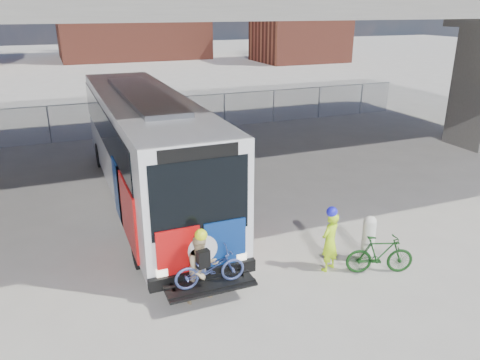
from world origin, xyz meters
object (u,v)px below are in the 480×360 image
bollard (369,237)px  cyclist_hivis (330,240)px  bus (146,140)px  cyclist_tan (202,268)px  bike_parked (380,255)px

bollard → cyclist_hivis: (-1.17, 0.00, 0.15)m
bus → bollard: bus is taller
bollard → cyclist_tan: cyclist_tan is taller
bollard → cyclist_hivis: 1.18m
bollard → cyclist_tan: bearing=-179.1°
bus → bike_parked: 8.32m
cyclist_tan → cyclist_hivis: bearing=-9.0°
bus → bike_parked: bearing=-58.3°
bus → bollard: bearing=-55.3°
bus → cyclist_tan: (-0.12, -6.41, -1.28)m
bus → cyclist_hivis: bus is taller
bus → cyclist_tan: bearing=-91.1°
bus → bike_parked: (4.29, -6.94, -1.61)m
bus → cyclist_hivis: size_ratio=7.49×
cyclist_hivis → bollard: bearing=156.3°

